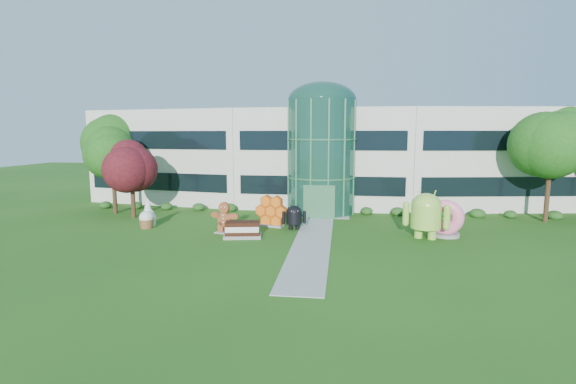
% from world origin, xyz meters
% --- Properties ---
extents(ground, '(140.00, 140.00, 0.00)m').
position_xyz_m(ground, '(0.00, 0.00, 0.00)').
color(ground, '#215114').
rests_on(ground, ground).
extents(building, '(46.00, 15.00, 9.30)m').
position_xyz_m(building, '(0.00, 18.00, 4.65)').
color(building, beige).
rests_on(building, ground).
extents(atrium, '(6.00, 6.00, 9.80)m').
position_xyz_m(atrium, '(0.00, 12.00, 4.90)').
color(atrium, '#194738').
rests_on(atrium, ground).
extents(walkway, '(2.40, 20.00, 0.04)m').
position_xyz_m(walkway, '(0.00, 2.00, 0.02)').
color(walkway, '#9E9E93').
rests_on(walkway, ground).
extents(tree_red, '(4.00, 4.00, 6.00)m').
position_xyz_m(tree_red, '(-15.50, 7.50, 3.00)').
color(tree_red, '#3F0C14').
rests_on(tree_red, ground).
extents(trees_backdrop, '(52.00, 8.00, 8.40)m').
position_xyz_m(trees_backdrop, '(0.00, 13.00, 4.20)').
color(trees_backdrop, '#244D13').
rests_on(trees_backdrop, ground).
extents(android_green, '(3.74, 3.14, 3.61)m').
position_xyz_m(android_green, '(7.44, 3.24, 1.81)').
color(android_green, '#98D143').
rests_on(android_green, ground).
extents(android_black, '(2.05, 1.58, 2.09)m').
position_xyz_m(android_black, '(-1.60, 4.80, 1.04)').
color(android_black, black).
rests_on(android_black, ground).
extents(donut, '(2.69, 1.82, 2.56)m').
position_xyz_m(donut, '(8.93, 4.16, 1.28)').
color(donut, '#F45C83').
rests_on(donut, ground).
extents(gingerbread, '(2.59, 1.52, 2.24)m').
position_xyz_m(gingerbread, '(-6.35, 3.05, 1.12)').
color(gingerbread, brown).
rests_on(gingerbread, ground).
extents(ice_cream_sandwich, '(2.69, 1.67, 1.12)m').
position_xyz_m(ice_cream_sandwich, '(-4.77, 1.87, 0.56)').
color(ice_cream_sandwich, black).
rests_on(ice_cream_sandwich, ground).
extents(honeycomb, '(2.90, 1.68, 2.15)m').
position_xyz_m(honeycomb, '(-3.40, 5.59, 1.07)').
color(honeycomb, orange).
rests_on(honeycomb, ground).
extents(froyo, '(1.48, 1.48, 2.11)m').
position_xyz_m(froyo, '(-12.70, 4.46, 1.05)').
color(froyo, white).
rests_on(froyo, ground).
extents(cupcake, '(1.42, 1.42, 1.33)m').
position_xyz_m(cupcake, '(-12.53, 3.75, 0.66)').
color(cupcake, white).
rests_on(cupcake, ground).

